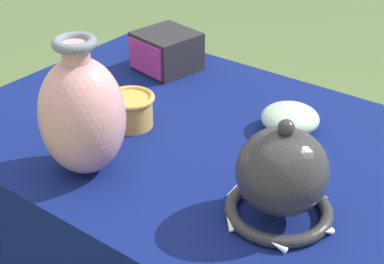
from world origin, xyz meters
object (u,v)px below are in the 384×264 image
at_px(vase_tall_bulbous, 82,114).
at_px(mosaic_tile_box, 166,51).
at_px(vase_dome_bell, 281,178).
at_px(cup_wide_ochre, 130,109).
at_px(bowl_shallow_celadon, 290,118).

relative_size(vase_tall_bulbous, mosaic_tile_box, 1.62).
distance_m(vase_dome_bell, cup_wide_ochre, 0.42).
bearing_deg(cup_wide_ochre, bowl_shallow_celadon, 33.66).
height_order(vase_tall_bulbous, bowl_shallow_celadon, vase_tall_bulbous).
bearing_deg(vase_tall_bulbous, mosaic_tile_box, 111.19).
bearing_deg(cup_wide_ochre, mosaic_tile_box, 114.79).
distance_m(vase_tall_bulbous, bowl_shallow_celadon, 0.44).
relative_size(bowl_shallow_celadon, cup_wide_ochre, 1.15).
height_order(vase_dome_bell, cup_wide_ochre, vase_dome_bell).
relative_size(vase_tall_bulbous, bowl_shallow_celadon, 2.15).
bearing_deg(vase_dome_bell, bowl_shallow_celadon, 115.47).
distance_m(mosaic_tile_box, bowl_shallow_celadon, 0.42).
bearing_deg(vase_tall_bulbous, vase_dome_bell, 14.81).
height_order(vase_tall_bulbous, cup_wide_ochre, vase_tall_bulbous).
relative_size(vase_tall_bulbous, cup_wide_ochre, 2.48).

